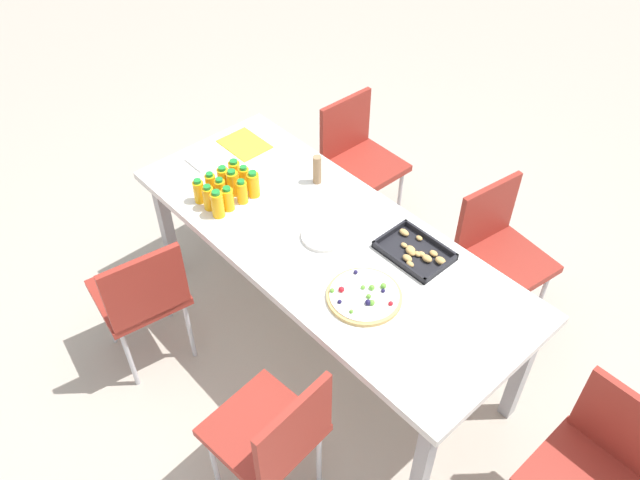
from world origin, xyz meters
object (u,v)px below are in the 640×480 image
chair_far_left (358,154)px  paper_folder (245,144)px  plate_stack (324,236)px  napkin_stack (204,160)px  party_table (325,247)px  chair_far_right (498,247)px  juice_bottle_7 (233,183)px  chair_end (598,466)px  juice_bottle_9 (235,172)px  chair_near_right (274,434)px  juice_bottle_6 (223,179)px  juice_bottle_8 (242,192)px  snack_tray (415,252)px  fruit_pizza (364,296)px  juice_bottle_10 (244,178)px  cardboard_tube (317,170)px  juice_bottle_2 (218,204)px  chair_near_left (142,294)px  juice_bottle_11 (253,184)px  juice_bottle_5 (228,199)px  juice_bottle_1 (209,198)px  juice_bottle_3 (211,185)px  juice_bottle_0 (199,191)px  juice_bottle_4 (221,190)px

chair_far_left → paper_folder: (-0.26, -0.63, 0.24)m
plate_stack → napkin_stack: bearing=-175.0°
party_table → chair_far_right: bearing=58.4°
chair_far_right → juice_bottle_7: 1.39m
chair_end → juice_bottle_9: size_ratio=6.13×
chair_near_right → juice_bottle_6: juice_bottle_6 is taller
juice_bottle_7 → juice_bottle_8: juice_bottle_7 is taller
snack_tray → fruit_pizza: bearing=-85.0°
juice_bottle_9 → snack_tray: juice_bottle_9 is taller
party_table → paper_folder: size_ratio=7.94×
juice_bottle_9 → juice_bottle_10: size_ratio=0.99×
cardboard_tube → paper_folder: (-0.51, -0.08, -0.08)m
juice_bottle_2 → snack_tray: bearing=31.8°
chair_near_right → chair_near_left: (-0.99, -0.00, 0.00)m
juice_bottle_6 → juice_bottle_9: (-0.01, 0.07, -0.00)m
chair_near_right → chair_far_right: 1.51m
snack_tray → juice_bottle_11: bearing=-160.9°
chair_far_left → juice_bottle_7: bearing=3.6°
chair_end → juice_bottle_9: bearing=4.3°
juice_bottle_10 → juice_bottle_5: bearing=-65.1°
chair_end → juice_bottle_6: bearing=6.4°
chair_far_right → snack_tray: (-0.12, -0.54, 0.25)m
juice_bottle_1 → juice_bottle_5: (0.07, 0.07, -0.00)m
juice_bottle_3 → chair_far_left: bearing=88.7°
fruit_pizza → chair_near_left: bearing=-144.6°
juice_bottle_0 → juice_bottle_3: 0.07m
fruit_pizza → plate_stack: size_ratio=1.48×
chair_near_left → paper_folder: bearing=30.3°
juice_bottle_10 → paper_folder: bearing=143.4°
juice_bottle_8 → cardboard_tube: 0.40m
paper_folder → chair_far_left: bearing=67.7°
juice_bottle_0 → cardboard_tube: 0.60m
juice_bottle_4 → paper_folder: juice_bottle_4 is taller
juice_bottle_5 → plate_stack: size_ratio=0.61×
juice_bottle_11 → snack_tray: size_ratio=0.45×
party_table → plate_stack: bearing=-87.0°
plate_stack → juice_bottle_4: bearing=-159.8°
juice_bottle_4 → napkin_stack: (-0.33, 0.12, -0.06)m
fruit_pizza → juice_bottle_5: bearing=-174.6°
juice_bottle_4 → juice_bottle_6: juice_bottle_4 is taller
juice_bottle_1 → juice_bottle_8: size_ratio=1.05×
chair_end → juice_bottle_5: (-1.90, -0.29, 0.30)m
party_table → juice_bottle_1: 0.61m
juice_bottle_3 → chair_near_right: bearing=-25.3°
juice_bottle_3 → juice_bottle_1: bearing=-41.2°
chair_near_right → juice_bottle_3: (-1.12, 0.53, 0.30)m
chair_far_left → juice_bottle_6: 0.99m
juice_bottle_4 → juice_bottle_8: juice_bottle_4 is taller
juice_bottle_5 → fruit_pizza: juice_bottle_5 is taller
juice_bottle_0 → juice_bottle_6: size_ratio=0.98×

